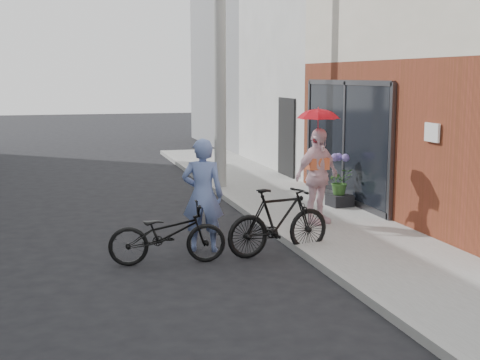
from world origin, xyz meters
name	(u,v)px	position (x,y,z in m)	size (l,w,h in m)	color
ground	(245,261)	(0.00, 0.00, 0.00)	(80.00, 80.00, 0.00)	black
sidewalk	(324,221)	(2.10, 2.00, 0.06)	(2.20, 24.00, 0.12)	gray
curb	(265,225)	(0.94, 2.00, 0.06)	(0.12, 24.00, 0.12)	#9E9E99
plaster_building	(395,49)	(7.20, 9.00, 3.50)	(8.00, 6.00, 7.00)	silver
east_building_far	(309,56)	(7.20, 16.00, 3.50)	(8.00, 8.00, 7.00)	gray
utility_pole	(220,41)	(1.10, 6.00, 3.50)	(0.28, 0.28, 7.00)	#9E9E99
officer	(203,195)	(-0.47, 0.74, 0.89)	(0.65, 0.42, 1.77)	#667AB5
bike_left	(167,234)	(-1.12, 0.16, 0.45)	(0.59, 1.70, 0.89)	black
bike_right	(279,221)	(0.60, 0.22, 0.52)	(0.49, 1.73, 1.04)	black
kimono_woman	(317,176)	(1.78, 1.61, 0.97)	(0.99, 0.41, 1.69)	silver
parasol	(318,110)	(1.78, 1.61, 2.12)	(0.70, 0.70, 0.62)	red
planter	(340,200)	(2.83, 2.98, 0.23)	(0.44, 0.44, 0.23)	black
potted_plant	(340,181)	(2.83, 2.98, 0.62)	(0.48, 0.42, 0.54)	#356126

